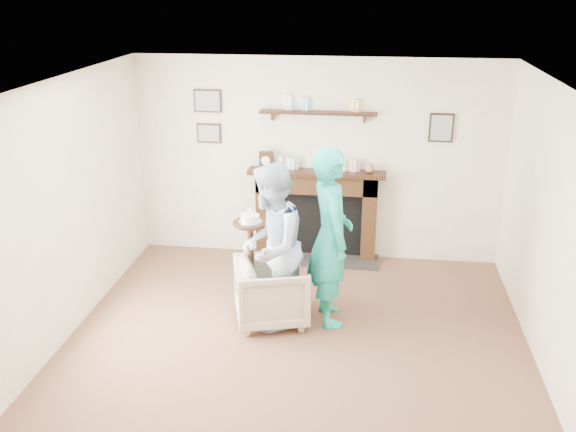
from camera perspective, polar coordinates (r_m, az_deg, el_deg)
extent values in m
plane|color=brown|center=(6.13, 0.34, -12.70)|extent=(5.00, 5.00, 0.00)
cube|color=beige|center=(7.90, 2.65, 4.98)|extent=(4.50, 0.04, 2.50)
cube|color=beige|center=(6.22, -20.66, -0.66)|extent=(0.04, 5.00, 2.50)
cube|color=beige|center=(5.74, 23.28, -2.77)|extent=(0.04, 5.00, 2.50)
cube|color=white|center=(5.20, 0.40, 11.05)|extent=(4.50, 5.00, 0.04)
cube|color=black|center=(8.10, -2.14, 0.19)|extent=(0.18, 0.20, 1.10)
cube|color=black|center=(8.00, 7.22, -0.24)|extent=(0.18, 0.20, 1.10)
cube|color=black|center=(7.89, 2.56, 2.90)|extent=(1.50, 0.20, 0.24)
cube|color=black|center=(8.13, 2.54, -0.65)|extent=(1.14, 0.06, 0.86)
cube|color=#2B2826|center=(8.12, 2.37, -3.86)|extent=(1.60, 0.44, 0.03)
cube|color=black|center=(7.81, 2.55, 3.85)|extent=(1.68, 0.26, 0.05)
cube|color=black|center=(7.69, 2.67, 9.15)|extent=(1.40, 0.15, 0.03)
cube|color=black|center=(7.96, -7.15, 10.13)|extent=(0.34, 0.03, 0.28)
cube|color=black|center=(8.04, -7.03, 7.32)|extent=(0.30, 0.03, 0.24)
cube|color=black|center=(7.80, 13.46, 7.64)|extent=(0.28, 0.03, 0.34)
cube|color=black|center=(7.85, -1.96, 4.97)|extent=(0.16, 0.09, 0.22)
cylinder|color=white|center=(7.81, -2.02, 4.95)|extent=(0.11, 0.01, 0.11)
sphere|color=green|center=(7.76, 7.28, 4.25)|extent=(0.12, 0.12, 0.12)
imported|color=tan|center=(6.77, -1.43, -9.21)|extent=(0.89, 0.88, 0.66)
imported|color=#AAC1D5|center=(6.71, -1.47, -9.53)|extent=(0.71, 0.88, 1.71)
imported|color=teal|center=(6.81, 3.63, -9.06)|extent=(0.60, 0.77, 1.84)
cylinder|color=black|center=(7.00, -3.22, -8.11)|extent=(0.29, 0.29, 0.02)
cylinder|color=black|center=(6.78, -3.30, -4.51)|extent=(0.06, 0.06, 0.95)
cylinder|color=black|center=(6.59, -3.38, -0.65)|extent=(0.36, 0.36, 0.03)
cylinder|color=silver|center=(6.58, -3.39, -0.49)|extent=(0.24, 0.24, 0.01)
cylinder|color=white|center=(6.57, -3.39, -0.19)|extent=(0.19, 0.19, 0.07)
cylinder|color=beige|center=(6.55, -3.40, 0.31)|extent=(0.01, 0.01, 0.05)
sphere|color=orange|center=(6.54, -3.41, 0.60)|extent=(0.02, 0.02, 0.02)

